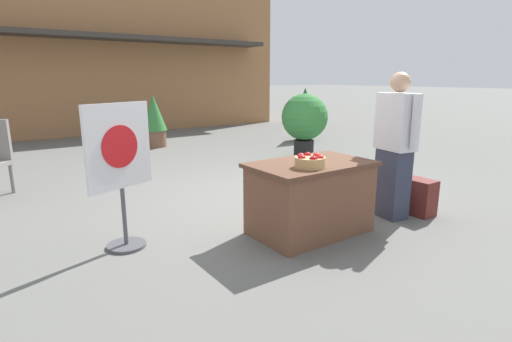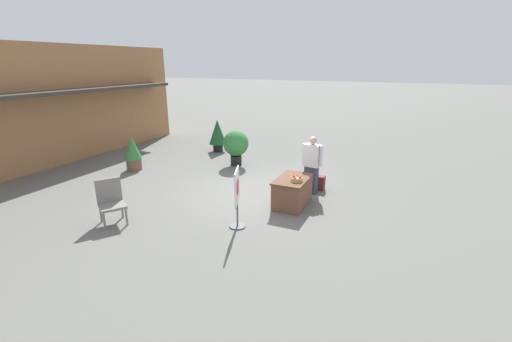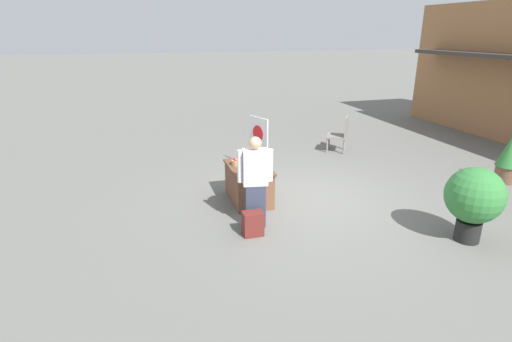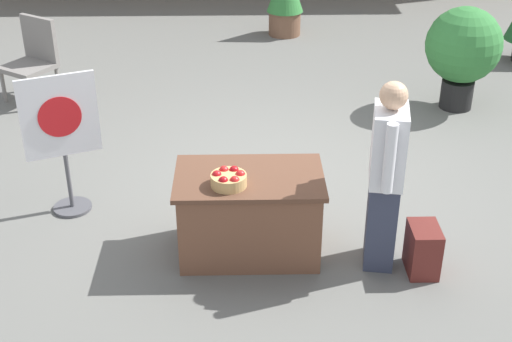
# 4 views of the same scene
# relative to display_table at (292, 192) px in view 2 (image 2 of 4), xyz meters

# --- Properties ---
(ground_plane) EXTENTS (120.00, 120.00, 0.00)m
(ground_plane) POSITION_rel_display_table_xyz_m (0.32, 1.17, -0.37)
(ground_plane) COLOR slate
(storefront_building) EXTENTS (12.49, 4.45, 4.18)m
(storefront_building) POSITION_rel_display_table_xyz_m (-0.23, 10.46, 1.72)
(storefront_building) COLOR #9E6B42
(storefront_building) RESTS_ON ground_plane
(display_table) EXTENTS (1.23, 0.77, 0.74)m
(display_table) POSITION_rel_display_table_xyz_m (0.00, 0.00, 0.00)
(display_table) COLOR brown
(display_table) RESTS_ON ground_plane
(apple_basket) EXTENTS (0.29, 0.29, 0.13)m
(apple_basket) POSITION_rel_display_table_xyz_m (-0.16, -0.16, 0.43)
(apple_basket) COLOR tan
(apple_basket) RESTS_ON display_table
(person_visitor) EXTENTS (0.33, 0.60, 1.62)m
(person_visitor) POSITION_rel_display_table_xyz_m (1.08, -0.18, 0.45)
(person_visitor) COLOR #33384C
(person_visitor) RESTS_ON ground_plane
(backpack) EXTENTS (0.24, 0.34, 0.42)m
(backpack) POSITION_rel_display_table_xyz_m (1.42, -0.32, -0.16)
(backpack) COLOR maroon
(backpack) RESTS_ON ground_plane
(poster_board) EXTENTS (0.65, 0.36, 1.35)m
(poster_board) POSITION_rel_display_table_xyz_m (-1.67, 0.71, 0.39)
(poster_board) COLOR #4C4C51
(poster_board) RESTS_ON ground_plane
(patio_chair) EXTENTS (0.76, 0.76, 1.02)m
(patio_chair) POSITION_rel_display_table_xyz_m (-2.65, 3.46, 0.18)
(patio_chair) COLOR gray
(patio_chair) RESTS_ON ground_plane
(potted_plant_near_right) EXTENTS (0.57, 0.57, 1.19)m
(potted_plant_near_right) POSITION_rel_display_table_xyz_m (0.65, 5.95, 0.25)
(potted_plant_near_right) COLOR brown
(potted_plant_near_right) RESTS_ON ground_plane
(potted_plant_near_left) EXTENTS (0.71, 0.71, 1.32)m
(potted_plant_near_left) POSITION_rel_display_table_xyz_m (4.07, 4.64, 0.39)
(potted_plant_near_left) COLOR black
(potted_plant_near_left) RESTS_ON ground_plane
(potted_plant_far_left) EXTENTS (0.91, 0.91, 1.26)m
(potted_plant_far_left) POSITION_rel_display_table_xyz_m (2.61, 3.02, 0.39)
(potted_plant_far_left) COLOR black
(potted_plant_far_left) RESTS_ON ground_plane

